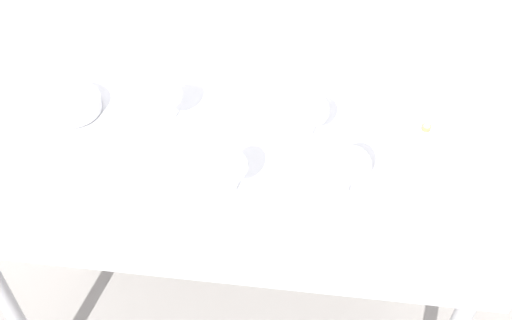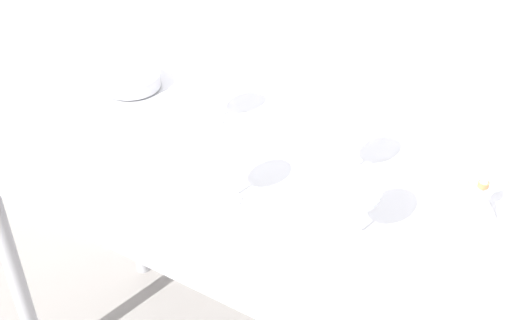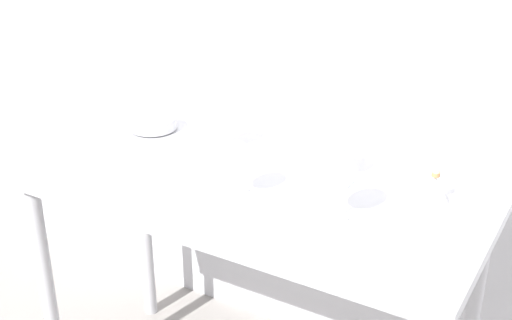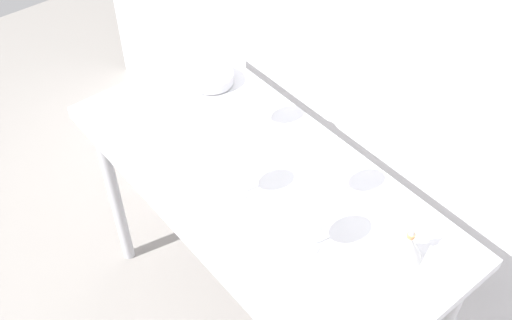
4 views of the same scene
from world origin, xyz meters
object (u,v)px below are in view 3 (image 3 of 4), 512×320
Objects in this scene: wine_glass_far_right at (333,143)px; decanter_funnel at (434,190)px; wine_glass_near_center at (237,157)px; tasting_bowl at (153,122)px; wine_glass_far_left at (219,116)px; tasting_sheet_upper at (161,155)px; wine_glass_near_right at (339,174)px.

wine_glass_far_right is 1.29× the size of decanter_funnel.
wine_glass_far_right is 0.31m from decanter_funnel.
wine_glass_near_center is at bearing -129.23° from wine_glass_far_right.
wine_glass_far_left is at bearing -5.22° from tasting_bowl.
tasting_bowl is 1.00m from decanter_funnel.
tasting_sheet_upper is at bearing -135.70° from wine_glass_far_left.
wine_glass_near_center is at bearing -28.36° from tasting_bowl.
decanter_funnel is at bearing -0.14° from wine_glass_far_right.
wine_glass_near_center reaches higher than decanter_funnel.
wine_glass_far_right is at bearing 117.97° from wine_glass_near_right.
decanter_funnel reaches higher than tasting_bowl.
wine_glass_near_right is at bearing -17.00° from tasting_bowl.
tasting_bowl is at bearing 151.64° from wine_glass_near_center.
wine_glass_near_right is 0.84m from tasting_bowl.
wine_glass_far_left reaches higher than decanter_funnel.
tasting_bowl is (-0.80, 0.24, -0.10)m from wine_glass_near_right.
wine_glass_far_left is 0.71m from decanter_funnel.
wine_glass_near_center is (-0.29, -0.03, -0.01)m from wine_glass_near_right.
tasting_bowl is 1.26× the size of decanter_funnel.
wine_glass_far_left is 0.67× the size of tasting_sheet_upper.
tasting_sheet_upper is 1.89× the size of decanter_funnel.
decanter_funnel is (0.49, 0.23, -0.08)m from wine_glass_near_center.
tasting_bowl is (-0.69, 0.05, -0.09)m from wine_glass_far_right.
wine_glass_near_right is at bearing -62.03° from wine_glass_far_right.
wine_glass_near_right is 0.29m from wine_glass_near_center.
wine_glass_near_center is 1.00× the size of wine_glass_far_right.
wine_glass_far_left is 0.40m from wine_glass_far_right.
wine_glass_far_left reaches higher than tasting_sheet_upper.
wine_glass_far_left is 1.00× the size of tasting_bowl.
wine_glass_far_right reaches higher than tasting_sheet_upper.
wine_glass_far_left is 0.99× the size of wine_glass_far_right.
wine_glass_near_right is 0.55m from wine_glass_far_left.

